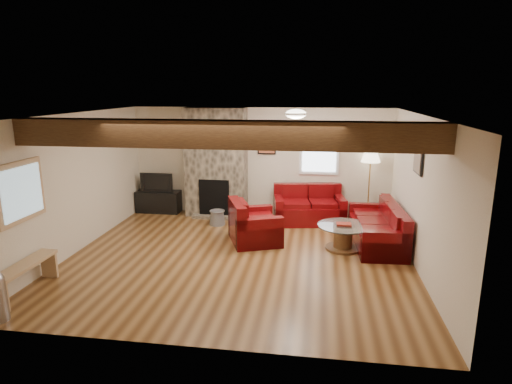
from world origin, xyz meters
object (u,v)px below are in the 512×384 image
Objects in this scene: tv_cabinet at (159,201)px; floor_lamp at (371,159)px; loveseat at (309,205)px; armchair_red at (255,221)px; sofa_three at (377,225)px; coffee_table at (343,237)px; television at (158,182)px.

floor_lamp reaches higher than tv_cabinet.
armchair_red reaches higher than loveseat.
loveseat reaches higher than sofa_three.
floor_lamp is (1.31, 0.32, 0.99)m from loveseat.
floor_lamp is (-0.01, 1.51, 1.02)m from sofa_three.
armchair_red is at bearing -33.03° from tv_cabinet.
loveseat is 1.68m from floor_lamp.
loveseat reaches higher than tv_cabinet.
floor_lamp is at bearing 71.48° from coffee_table.
armchair_red is 3.12m from television.
floor_lamp is at bearing 0.23° from television.
television is 4.97m from floor_lamp.
armchair_red is at bearing -143.52° from floor_lamp.
sofa_three is 5.15m from tv_cabinet.
television reaches higher than sofa_three.
armchair_red reaches higher than sofa_three.
sofa_three is 0.76m from coffee_table.
sofa_three is 1.96× the size of armchair_red.
sofa_three is 2.52× the size of television.
tv_cabinet is at bearing 166.05° from loveseat.
tv_cabinet is at bearing 35.97° from armchair_red.
sofa_three is at bearing -16.85° from tv_cabinet.
sofa_three is at bearing 30.38° from coffee_table.
floor_lamp is at bearing 177.23° from sofa_three.
loveseat is at bearing 113.36° from coffee_table.
tv_cabinet is (-3.61, 0.30, -0.15)m from loveseat.
floor_lamp is at bearing 0.23° from tv_cabinet.
tv_cabinet is at bearing 0.00° from television.
television is at bearing -179.77° from floor_lamp.
loveseat is 1.51× the size of armchair_red.
floor_lamp reaches higher than loveseat.
tv_cabinet is at bearing 156.45° from coffee_table.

